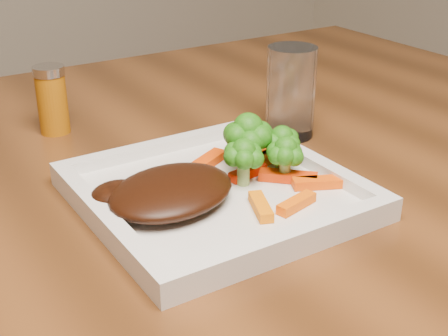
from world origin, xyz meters
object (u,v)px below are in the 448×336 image
plate (216,196)px  steak (171,191)px  drinking_glass (291,92)px  spice_shaker (52,100)px

plate → steak: bearing=-179.9°
plate → drinking_glass: 0.22m
steak → plate: bearing=0.1°
steak → spice_shaker: (-0.03, 0.29, 0.02)m
steak → drinking_glass: 0.26m
steak → drinking_glass: (0.24, 0.11, 0.03)m
spice_shaker → drinking_glass: (0.26, -0.18, 0.01)m
steak → spice_shaker: size_ratio=1.50×
plate → steak: steak is taller
steak → spice_shaker: spice_shaker is taller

